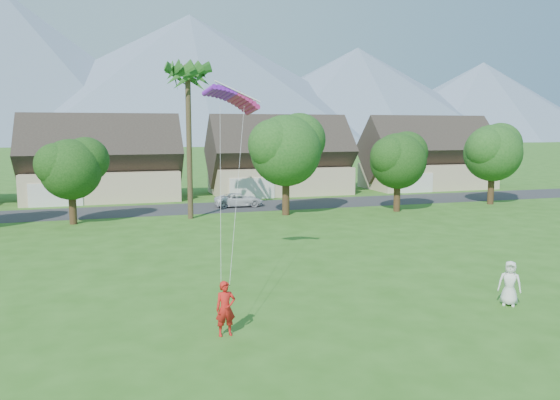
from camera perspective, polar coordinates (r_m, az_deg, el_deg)
name	(u,v)px	position (r m, az deg, el deg)	size (l,w,h in m)	color
ground	(368,351)	(19.04, 9.13, -15.31)	(500.00, 500.00, 0.00)	#2D6019
street	(204,208)	(50.86, -7.91, -0.83)	(90.00, 7.00, 0.01)	#2D2D30
kite_flyer	(225,309)	(19.85, -5.72, -11.22)	(0.72, 0.47, 1.98)	red
watcher	(510,283)	(24.88, 22.87, -8.02)	(0.92, 0.60, 1.88)	silver
parked_car	(239,200)	(51.37, -4.33, 0.01)	(2.09, 4.54, 1.26)	silver
mountain_ridge	(150,82)	(277.16, -13.41, 11.86)	(540.00, 240.00, 70.00)	slate
houses_row	(195,164)	(59.42, -8.87, 3.69)	(72.75, 8.19, 8.86)	beige
tree_row	(201,159)	(44.20, -8.24, 4.27)	(62.27, 6.67, 8.45)	#47301C
fan_palm	(188,71)	(44.81, -9.64, 13.14)	(3.00, 3.00, 13.80)	#4C3D26
parafoil_kite	(232,96)	(26.86, -5.03, 10.77)	(2.88, 1.31, 0.50)	purple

